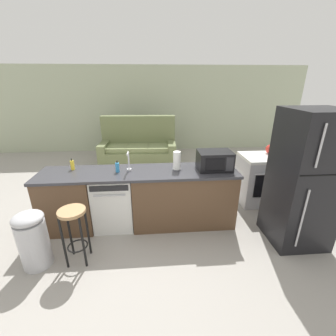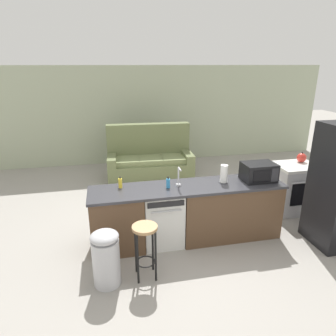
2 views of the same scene
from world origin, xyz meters
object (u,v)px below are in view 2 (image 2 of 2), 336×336
at_px(kettle, 302,158).
at_px(paper_towel_roll, 224,174).
at_px(couch, 150,161).
at_px(dishwasher, 162,217).
at_px(trash_bin, 106,258).
at_px(soap_bottle, 168,183).
at_px(microwave, 259,172).
at_px(dish_soap_bottle, 120,183).
at_px(stove_range, 294,188).
at_px(bar_stool, 145,240).

bearing_deg(kettle, paper_towel_roll, -160.01).
distance_m(paper_towel_roll, couch, 3.03).
distance_m(dishwasher, trash_bin, 1.16).
bearing_deg(soap_bottle, couch, 86.78).
height_order(dishwasher, paper_towel_roll, paper_towel_roll).
height_order(microwave, soap_bottle, microwave).
bearing_deg(soap_bottle, microwave, -0.07).
bearing_deg(microwave, dish_soap_bottle, 175.84).
bearing_deg(couch, paper_towel_roll, -76.06).
relative_size(soap_bottle, trash_bin, 0.24).
height_order(microwave, paper_towel_roll, paper_towel_roll).
height_order(stove_range, soap_bottle, soap_bottle).
xyz_separation_m(microwave, kettle, (1.24, 0.68, -0.05)).
bearing_deg(paper_towel_roll, stove_range, 17.82).
height_order(stove_range, dish_soap_bottle, dish_soap_bottle).
bearing_deg(couch, kettle, -41.39).
height_order(bar_stool, trash_bin, same).
height_order(paper_towel_roll, kettle, paper_towel_roll).
bearing_deg(couch, dish_soap_bottle, -107.20).
bearing_deg(kettle, bar_stool, -155.47).
height_order(stove_range, couch, couch).
distance_m(stove_range, bar_stool, 3.24).
height_order(dishwasher, trash_bin, dishwasher).
xyz_separation_m(paper_towel_roll, soap_bottle, (-0.88, -0.02, -0.07)).
height_order(paper_towel_roll, couch, couch).
relative_size(dishwasher, bar_stool, 1.14).
relative_size(microwave, paper_towel_roll, 1.77).
height_order(microwave, dish_soap_bottle, microwave).
xyz_separation_m(stove_range, trash_bin, (-3.45, -1.33, -0.07)).
xyz_separation_m(stove_range, paper_towel_roll, (-1.63, -0.52, 0.59)).
bearing_deg(microwave, paper_towel_roll, 177.43).
relative_size(microwave, bar_stool, 0.68).
height_order(paper_towel_roll, soap_bottle, paper_towel_roll).
relative_size(microwave, kettle, 2.44).
bearing_deg(paper_towel_roll, dishwasher, -178.58).
bearing_deg(microwave, couch, 113.80).
bearing_deg(dishwasher, microwave, -0.05).
xyz_separation_m(soap_bottle, bar_stool, (-0.46, -0.75, -0.44)).
bearing_deg(bar_stool, dishwasher, 64.19).
xyz_separation_m(paper_towel_roll, kettle, (1.80, 0.65, -0.05)).
bearing_deg(microwave, stove_range, 27.26).
bearing_deg(trash_bin, microwave, 18.07).
relative_size(stove_range, microwave, 1.80).
bearing_deg(kettle, soap_bottle, -165.77).
relative_size(stove_range, trash_bin, 1.22).
distance_m(soap_bottle, bar_stool, 0.98).
bearing_deg(trash_bin, kettle, 21.94).
distance_m(stove_range, microwave, 1.34).
bearing_deg(dish_soap_bottle, paper_towel_roll, -4.73).
distance_m(stove_range, paper_towel_roll, 1.81).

